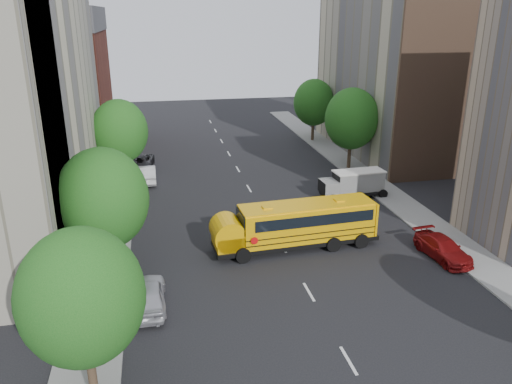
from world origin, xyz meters
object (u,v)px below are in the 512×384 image
object	(u,v)px
safari_truck	(353,183)
parked_car_1	(147,174)
parked_car_0	(148,295)
parked_car_3	(443,248)
street_tree_0	(82,297)
street_tree_5	(314,103)
street_tree_1	(103,199)
school_bus	(295,223)
street_tree_2	(120,131)
street_tree_4	(352,119)
parked_car_2	(140,161)

from	to	relation	value
safari_truck	parked_car_1	xyz separation A→B (m)	(-17.20, 7.72, -0.44)
parked_car_0	parked_car_1	xyz separation A→B (m)	(-0.13, 21.61, 0.01)
parked_car_0	parked_car_3	world-z (taller)	parked_car_0
street_tree_0	parked_car_1	xyz separation A→B (m)	(2.07, 27.85, -3.87)
street_tree_5	street_tree_1	bearing A→B (deg)	-126.25
street_tree_5	school_bus	size ratio (longest dim) A/B	0.67
street_tree_2	parked_car_3	world-z (taller)	street_tree_2
street_tree_2	safari_truck	world-z (taller)	street_tree_2
safari_truck	street_tree_1	bearing A→B (deg)	-155.99
street_tree_5	parked_car_0	world-z (taller)	street_tree_5
street_tree_4	parked_car_2	xyz separation A→B (m)	(-20.60, 4.24, -4.31)
street_tree_0	parked_car_3	xyz separation A→B (m)	(20.60, 8.33, -3.98)
safari_truck	school_bus	bearing A→B (deg)	-135.57
street_tree_0	street_tree_2	xyz separation A→B (m)	(0.00, 28.00, 0.19)
street_tree_1	street_tree_4	xyz separation A→B (m)	(22.00, 18.00, 0.12)
street_tree_2	street_tree_4	xyz separation A→B (m)	(22.00, 0.00, 0.25)
safari_truck	parked_car_0	distance (m)	22.01
street_tree_5	school_bus	distance (m)	30.26
street_tree_1	street_tree_5	xyz separation A→B (m)	(22.00, 30.00, -0.25)
street_tree_5	parked_car_0	bearing A→B (deg)	-120.39
street_tree_0	street_tree_4	distance (m)	35.61
street_tree_0	school_bus	xyz separation A→B (m)	(11.72, 11.69, -2.90)
parked_car_1	street_tree_0	bearing A→B (deg)	85.24
street_tree_5	parked_car_2	bearing A→B (deg)	-159.36
parked_car_1	parked_car_2	bearing A→B (deg)	-81.80
parked_car_3	parked_car_2	bearing A→B (deg)	122.81
street_tree_4	parked_car_1	world-z (taller)	street_tree_4
street_tree_4	school_bus	distance (m)	19.56
parked_car_3	safari_truck	bearing A→B (deg)	90.47
street_tree_0	parked_car_0	bearing A→B (deg)	70.58
parked_car_3	street_tree_2	bearing A→B (deg)	130.36
street_tree_2	safari_truck	distance (m)	21.13
street_tree_0	street_tree_1	bearing A→B (deg)	90.00
school_bus	parked_car_3	bearing A→B (deg)	-24.51
street_tree_1	street_tree_4	distance (m)	28.43
street_tree_0	street_tree_5	distance (m)	45.65
street_tree_0	parked_car_0	distance (m)	7.67
school_bus	parked_car_0	distance (m)	11.01
street_tree_1	street_tree_2	xyz separation A→B (m)	(0.00, 18.00, -0.12)
street_tree_4	parked_car_1	bearing A→B (deg)	-179.56
street_tree_0	parked_car_2	xyz separation A→B (m)	(1.40, 32.24, -3.87)
school_bus	safari_truck	world-z (taller)	school_bus
street_tree_1	parked_car_2	distance (m)	22.67
street_tree_4	school_bus	xyz separation A→B (m)	(-10.28, -16.31, -3.34)
street_tree_0	parked_car_3	distance (m)	22.58
street_tree_2	street_tree_1	bearing A→B (deg)	-90.00
safari_truck	parked_car_2	world-z (taller)	safari_truck
school_bus	parked_car_2	world-z (taller)	school_bus
street_tree_1	parked_car_0	distance (m)	6.04
street_tree_4	parked_car_0	size ratio (longest dim) A/B	1.80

